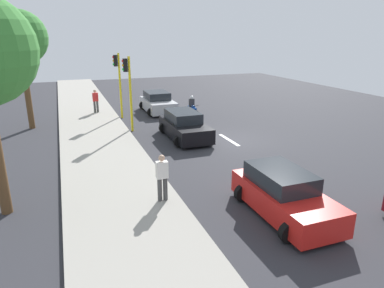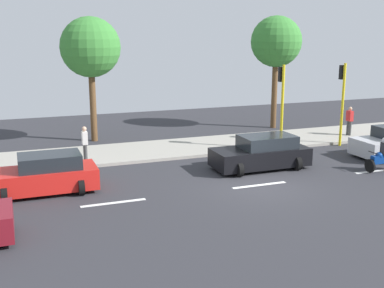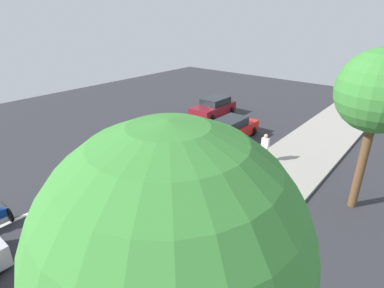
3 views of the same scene
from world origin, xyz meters
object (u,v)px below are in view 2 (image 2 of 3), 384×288
object	(u,v)px
car_black	(262,153)
traffic_light_corner	(342,92)
motorcycle	(382,157)
car_red	(44,175)
traffic_light_midblock	(282,95)
pedestrian_near_signal	(349,120)
street_tree_center	(90,48)
street_tree_north	(276,42)
pedestrian_by_tree	(85,143)

from	to	relation	value
car_black	traffic_light_corner	xyz separation A→B (m)	(2.63, -6.26, 2.22)
car_black	motorcycle	world-z (taller)	motorcycle
car_red	traffic_light_midblock	bearing A→B (deg)	-77.23
pedestrian_near_signal	street_tree_center	distance (m)	15.51
traffic_light_midblock	street_tree_north	xyz separation A→B (m)	(5.75, -2.92, 2.55)
traffic_light_midblock	street_tree_center	distance (m)	10.76
street_tree_center	street_tree_north	bearing A→B (deg)	-90.71
motorcycle	street_tree_north	bearing A→B (deg)	-3.18
motorcycle	street_tree_center	size ratio (longest dim) A/B	0.22
pedestrian_by_tree	motorcycle	bearing A→B (deg)	-114.92
car_red	pedestrian_by_tree	distance (m)	4.13
car_black	pedestrian_by_tree	distance (m)	8.20
motorcycle	pedestrian_near_signal	bearing A→B (deg)	-26.84
car_red	street_tree_center	distance (m)	10.31
traffic_light_midblock	street_tree_center	world-z (taller)	street_tree_center
street_tree_north	street_tree_center	bearing A→B (deg)	89.29
pedestrian_by_tree	traffic_light_corner	size ratio (longest dim) A/B	0.38
traffic_light_corner	street_tree_center	distance (m)	13.97
car_black	street_tree_north	distance (m)	11.06
pedestrian_by_tree	traffic_light_corner	distance (m)	13.85
pedestrian_near_signal	traffic_light_midblock	world-z (taller)	traffic_light_midblock
pedestrian_by_tree	street_tree_center	xyz separation A→B (m)	(5.09, -1.25, 4.20)
pedestrian_by_tree	traffic_light_midblock	xyz separation A→B (m)	(-0.80, -9.96, 1.87)
car_red	street_tree_north	world-z (taller)	street_tree_north
car_red	pedestrian_near_signal	bearing A→B (deg)	-76.53
car_red	motorcycle	bearing A→B (deg)	-98.60
car_black	motorcycle	xyz separation A→B (m)	(-2.28, -4.84, -0.07)
traffic_light_corner	motorcycle	bearing A→B (deg)	163.86
traffic_light_corner	car_red	bearing A→B (deg)	99.81
pedestrian_near_signal	street_tree_center	size ratio (longest dim) A/B	0.24
traffic_light_midblock	street_tree_center	xyz separation A→B (m)	(5.89, 8.70, 2.32)
traffic_light_midblock	street_tree_north	distance (m)	6.93
car_red	traffic_light_corner	size ratio (longest dim) A/B	0.92
car_red	motorcycle	distance (m)	14.55
traffic_light_corner	traffic_light_midblock	xyz separation A→B (m)	(0.00, 3.75, 0.00)
motorcycle	pedestrian_near_signal	size ratio (longest dim) A/B	0.91
pedestrian_by_tree	street_tree_center	world-z (taller)	street_tree_center
pedestrian_near_signal	street_tree_center	bearing A→B (deg)	72.86
car_black	motorcycle	size ratio (longest dim) A/B	2.87
motorcycle	pedestrian_by_tree	world-z (taller)	pedestrian_by_tree
car_black	traffic_light_midblock	bearing A→B (deg)	-43.71
traffic_light_corner	street_tree_center	world-z (taller)	street_tree_center
pedestrian_by_tree	street_tree_north	distance (m)	14.48
car_red	pedestrian_near_signal	xyz separation A→B (m)	(4.22, -17.63, 0.35)
pedestrian_near_signal	street_tree_north	distance (m)	6.68
traffic_light_midblock	traffic_light_corner	bearing A→B (deg)	-90.00
motorcycle	street_tree_north	world-z (taller)	street_tree_north
car_red	pedestrian_by_tree	xyz separation A→B (m)	(3.53, -2.11, 0.35)
traffic_light_midblock	car_black	bearing A→B (deg)	136.29
street_tree_center	street_tree_north	xyz separation A→B (m)	(-0.14, -11.62, 0.23)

